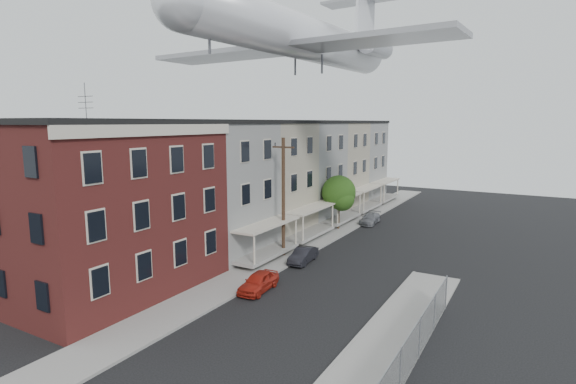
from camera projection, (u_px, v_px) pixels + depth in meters
The scene contains 17 objects.
sidewalk_left at pixel (319, 238), 39.28m from camera, with size 3.00×62.00×0.12m, color gray.
sidewalk_right at pixel (370, 369), 18.45m from camera, with size 3.00×26.00×0.12m, color gray.
curb_left at pixel (334, 240), 38.57m from camera, with size 0.15×62.00×0.14m, color gray.
curb_right at pixel (337, 360), 19.15m from camera, with size 0.15×26.00×0.14m, color gray.
corner_building at pixel (100, 205), 27.06m from camera, with size 10.31×12.30×12.15m.
row_house_a at pixel (204, 186), 35.21m from camera, with size 11.98×7.00×10.30m.
row_house_b at pixel (254, 177), 41.22m from camera, with size 11.98×7.00×10.30m.
row_house_c at pixel (291, 170), 47.23m from camera, with size 11.98×7.00×10.30m.
row_house_d at pixel (320, 165), 53.25m from camera, with size 11.98×7.00×10.30m.
row_house_e at pixel (343, 160), 59.26m from camera, with size 11.98×7.00×10.30m.
chainlink_fence at pixel (400, 370), 16.71m from camera, with size 0.06×18.06×1.90m.
utility_pole at pixel (283, 196), 33.46m from camera, with size 1.80×0.26×9.00m.
street_tree at pixel (340, 194), 42.01m from camera, with size 3.22×3.20×5.20m.
car_near at pixel (259, 282), 27.10m from camera, with size 1.37×3.41×1.16m, color #B32417.
car_mid at pixel (303, 255), 32.62m from camera, with size 1.16×3.32×1.09m, color black.
car_far at pixel (370, 219), 45.03m from camera, with size 1.49×3.67×1.06m, color slate.
airplane at pixel (306, 38), 35.12m from camera, with size 25.06×28.61×8.28m.
Camera 1 is at (11.02, -10.53, 10.12)m, focal length 28.00 mm.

